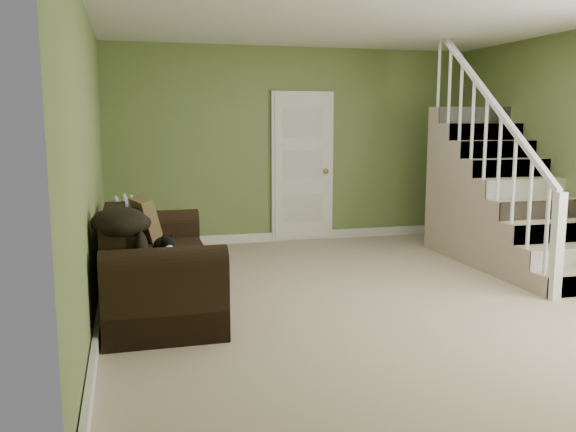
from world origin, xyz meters
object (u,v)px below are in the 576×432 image
cat (165,248)px  side_table (126,245)px  banana (170,262)px  sofa (153,271)px

cat → side_table: bearing=97.8°
side_table → banana: bearing=-77.6°
banana → cat: bearing=61.7°
side_table → banana: (0.36, -1.63, 0.16)m
sofa → banana: (0.13, -0.39, 0.16)m
side_table → cat: side_table is taller
sofa → cat: bearing=-58.1°
sofa → banana: 0.44m
sofa → cat: sofa is taller
side_table → cat: 1.46m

